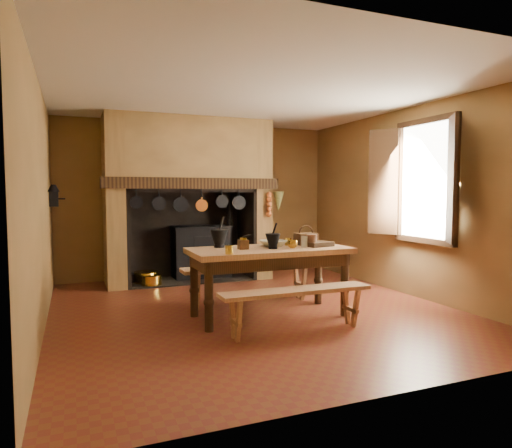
{
  "coord_description": "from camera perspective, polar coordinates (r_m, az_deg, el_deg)",
  "views": [
    {
      "loc": [
        -2.17,
        -5.49,
        1.54
      ],
      "look_at": [
        0.16,
        0.3,
        1.11
      ],
      "focal_mm": 32.0,
      "sensor_mm": 36.0,
      "label": 1
    }
  ],
  "objects": [
    {
      "name": "work_table",
      "position": [
        5.66,
        1.72,
        -4.36
      ],
      "size": [
        1.97,
        0.88,
        0.86
      ],
      "color": "tan",
      "rests_on": "floor"
    },
    {
      "name": "bench_back",
      "position": [
        6.32,
        -0.74,
        -6.4
      ],
      "size": [
        1.91,
        0.33,
        0.54
      ],
      "color": "tan",
      "rests_on": "floor"
    },
    {
      "name": "wall_front",
      "position": [
        3.5,
        16.49,
        1.49
      ],
      "size": [
        5.0,
        0.02,
        2.8
      ],
      "primitive_type": "cube",
      "color": "olive",
      "rests_on": "floor"
    },
    {
      "name": "stoneware_crock",
      "position": [
        5.79,
        7.0,
        -2.06
      ],
      "size": [
        0.13,
        0.13,
        0.16
      ],
      "primitive_type": "cylinder",
      "rotation": [
        0.0,
        0.0,
        0.05
      ],
      "color": "#502E1D",
      "rests_on": "work_table"
    },
    {
      "name": "bench_front",
      "position": [
        5.08,
        5.05,
        -9.43
      ],
      "size": [
        1.73,
        0.3,
        0.49
      ],
      "color": "tan",
      "rests_on": "floor"
    },
    {
      "name": "wall_coffee_mill",
      "position": [
        7.04,
        -23.97,
        3.44
      ],
      "size": [
        0.23,
        0.16,
        0.31
      ],
      "color": "black",
      "rests_on": "wall_left"
    },
    {
      "name": "coffee_grinder",
      "position": [
        5.51,
        -1.61,
        -2.48
      ],
      "size": [
        0.15,
        0.12,
        0.18
      ],
      "rotation": [
        0.0,
        0.0,
        -0.03
      ],
      "color": "#331C10",
      "rests_on": "work_table"
    },
    {
      "name": "back_wall",
      "position": [
        8.52,
        -7.16,
        3.01
      ],
      "size": [
        5.0,
        0.02,
        2.8
      ],
      "primitive_type": "cube",
      "color": "olive",
      "rests_on": "floor"
    },
    {
      "name": "brass_mug_a",
      "position": [
        5.07,
        -3.38,
        -3.23
      ],
      "size": [
        0.12,
        0.12,
        0.1
      ],
      "primitive_type": "cylinder",
      "rotation": [
        0.0,
        0.0,
        -0.42
      ],
      "color": "gold",
      "rests_on": "work_table"
    },
    {
      "name": "mortar_large",
      "position": [
        5.68,
        -4.63,
        -1.68
      ],
      "size": [
        0.22,
        0.22,
        0.38
      ],
      "rotation": [
        0.0,
        0.0,
        0.19
      ],
      "color": "black",
      "rests_on": "work_table"
    },
    {
      "name": "wall_right",
      "position": [
        7.21,
        18.5,
        2.65
      ],
      "size": [
        0.02,
        5.5,
        2.8
      ],
      "primitive_type": "cube",
      "color": "olive",
      "rests_on": "floor"
    },
    {
      "name": "ceiling",
      "position": [
        6.04,
        -0.33,
        16.02
      ],
      "size": [
        5.5,
        5.5,
        0.0
      ],
      "primitive_type": "plane",
      "rotation": [
        3.14,
        0.0,
        0.0
      ],
      "color": "silver",
      "rests_on": "back_wall"
    },
    {
      "name": "wicker_basket",
      "position": [
        6.02,
        6.26,
        -1.77
      ],
      "size": [
        0.28,
        0.2,
        0.26
      ],
      "rotation": [
        0.0,
        0.0,
        0.02
      ],
      "color": "#4A2F16",
      "rests_on": "work_table"
    },
    {
      "name": "mortar_small",
      "position": [
        5.54,
        2.13,
        -2.04
      ],
      "size": [
        0.19,
        0.19,
        0.32
      ],
      "rotation": [
        0.0,
        0.0,
        -0.09
      ],
      "color": "black",
      "rests_on": "work_table"
    },
    {
      "name": "glass_jar",
      "position": [
        5.75,
        6.07,
        -2.2
      ],
      "size": [
        0.09,
        0.09,
        0.14
      ],
      "primitive_type": "cylinder",
      "rotation": [
        0.0,
        0.0,
        0.19
      ],
      "color": "beige",
      "rests_on": "work_table"
    },
    {
      "name": "wall_left",
      "position": [
        5.5,
        -25.34,
        2.12
      ],
      "size": [
        0.02,
        5.5,
        2.8
      ],
      "primitive_type": "cube",
      "color": "olive",
      "rests_on": "floor"
    },
    {
      "name": "hearth_pans",
      "position": [
        7.92,
        -13.49,
        -6.65
      ],
      "size": [
        0.51,
        0.62,
        0.2
      ],
      "color": "gold",
      "rests_on": "floor"
    },
    {
      "name": "mixing_bowl",
      "position": [
        5.8,
        2.14,
        -2.42
      ],
      "size": [
        0.37,
        0.37,
        0.08
      ],
      "primitive_type": "imported",
      "rotation": [
        0.0,
        0.0,
        0.15
      ],
      "color": "#B1AF88",
      "rests_on": "work_table"
    },
    {
      "name": "wooden_tray",
      "position": [
        5.86,
        7.77,
        -2.49
      ],
      "size": [
        0.38,
        0.31,
        0.06
      ],
      "primitive_type": "cube",
      "rotation": [
        0.0,
        0.0,
        0.21
      ],
      "color": "#331C10",
      "rests_on": "work_table"
    },
    {
      "name": "floor",
      "position": [
        6.1,
        -0.32,
        -10.65
      ],
      "size": [
        5.5,
        5.5,
        0.0
      ],
      "primitive_type": "plane",
      "color": "#602D16",
      "rests_on": "ground"
    },
    {
      "name": "onion_string",
      "position": [
        7.94,
        1.63,
        2.46
      ],
      "size": [
        0.12,
        0.1,
        0.46
      ],
      "primitive_type": null,
      "color": "#9A491C",
      "rests_on": "chimney_breast"
    },
    {
      "name": "iron_range",
      "position": [
        8.29,
        -6.85,
        -3.37
      ],
      "size": [
        1.12,
        0.55,
        1.6
      ],
      "color": "black",
      "rests_on": "floor"
    },
    {
      "name": "herb_bunch",
      "position": [
        8.02,
        2.81,
        2.83
      ],
      "size": [
        0.2,
        0.2,
        0.35
      ],
      "primitive_type": "cone",
      "rotation": [
        3.14,
        0.0,
        0.0
      ],
      "color": "brown",
      "rests_on": "chimney_breast"
    },
    {
      "name": "window",
      "position": [
        6.81,
        19.78,
        5.08
      ],
      "size": [
        0.39,
        1.75,
        1.76
      ],
      "color": "white",
      "rests_on": "wall_right"
    },
    {
      "name": "brass_cup",
      "position": [
        5.63,
        4.59,
        -2.53
      ],
      "size": [
        0.15,
        0.15,
        0.1
      ],
      "primitive_type": "imported",
      "rotation": [
        0.0,
        0.0,
        -0.21
      ],
      "color": "gold",
      "rests_on": "work_table"
    },
    {
      "name": "hanging_pans",
      "position": [
        7.53,
        -7.83,
        2.57
      ],
      "size": [
        1.92,
        0.29,
        0.27
      ],
      "color": "black",
      "rests_on": "chimney_breast"
    },
    {
      "name": "brass_mug_b",
      "position": [
        5.92,
        4.02,
        -2.21
      ],
      "size": [
        0.11,
        0.11,
        0.1
      ],
      "primitive_type": "cylinder",
      "rotation": [
        0.0,
        0.0,
        -0.32
      ],
      "color": "gold",
      "rests_on": "work_table"
    },
    {
      "name": "chimney_breast",
      "position": [
        8.03,
        -8.46,
        5.87
      ],
      "size": [
        2.95,
        0.96,
        2.8
      ],
      "color": "olive",
      "rests_on": "floor"
    }
  ]
}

